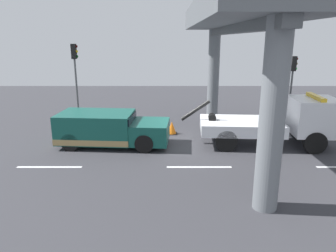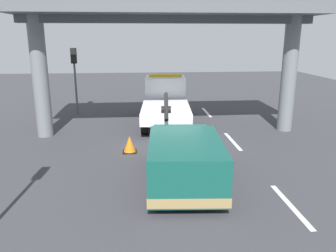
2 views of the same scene
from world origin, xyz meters
The scene contains 9 objects.
ground_plane centered at (0.00, 0.00, -0.05)m, with size 60.00×40.00×0.10m, color #38383D.
lane_stripe_west centered at (-6.00, -2.78, 0.00)m, with size 2.60×0.16×0.01m, color silver.
lane_stripe_mid centered at (0.00, -2.78, 0.00)m, with size 2.60×0.16×0.01m, color silver.
tow_truck_white centered at (4.18, -0.05, 1.20)m, with size 7.32×2.80×2.46m.
towed_van_green centered at (-4.11, 0.00, 0.78)m, with size 5.34×2.53×1.58m.
overpass_structure centered at (1.68, 0.00, 5.74)m, with size 3.60×13.83×6.61m.
traffic_light_near centered at (-6.98, 5.23, 3.39)m, with size 0.39×0.32×4.68m.
traffic_light_far centered at (6.52, 5.23, 2.88)m, with size 0.39×0.32×3.94m.
traffic_cone_orange centered at (-1.04, 1.84, 0.32)m, with size 0.57×0.57×0.68m.
Camera 1 is at (-1.25, -14.49, 4.93)m, focal length 33.66 mm.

